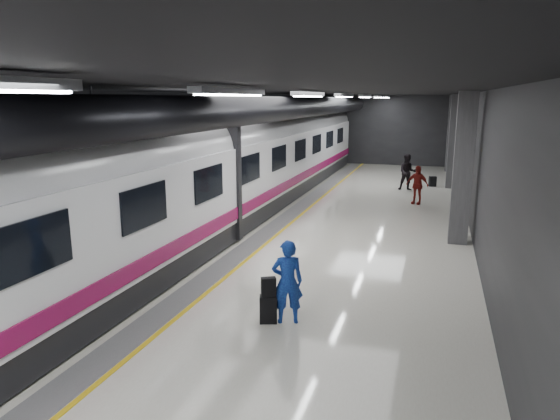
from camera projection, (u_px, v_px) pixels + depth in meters
The scene contains 9 objects.
ground at pixel (296, 247), 14.69m from camera, with size 40.00×40.00×0.00m, color silver.
platform_hall at pixel (296, 124), 14.89m from camera, with size 10.02×40.02×4.51m.
train at pixel (194, 173), 15.19m from camera, with size 3.05×38.00×4.05m.
traveler_main at pixel (287, 282), 9.60m from camera, with size 0.61×0.40×1.67m, color blue.
suitcase_main at pixel (268, 309), 9.71m from camera, with size 0.34×0.21×0.55m, color black.
shoulder_bag at pixel (269, 287), 9.60m from camera, with size 0.28×0.15×0.38m, color black.
traveler_far_a at pixel (408, 172), 23.69m from camera, with size 0.84×0.65×1.73m, color black.
traveler_far_b at pixel (417, 185), 20.59m from camera, with size 0.94×0.39×1.60m, color maroon.
suitcase_far at pixel (433, 181), 24.85m from camera, with size 0.34×0.22×0.50m, color black.
Camera 1 is at (3.80, -13.58, 4.28)m, focal length 32.00 mm.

